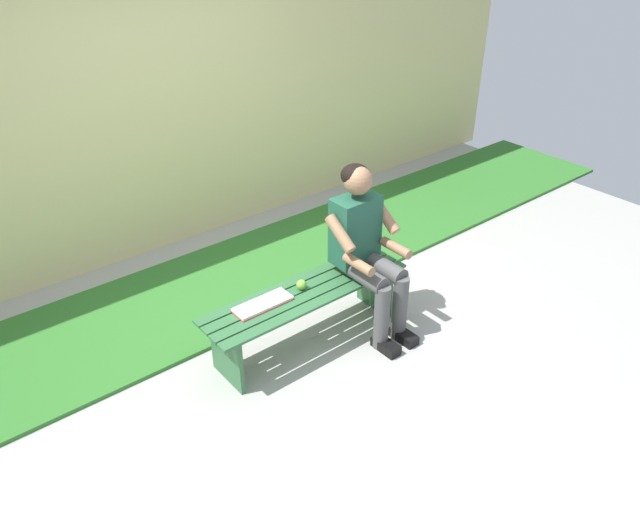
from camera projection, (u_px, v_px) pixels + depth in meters
name	position (u px, v px, depth m)	size (l,w,h in m)	color
ground_plane	(284.00, 503.00, 3.32)	(10.00, 7.00, 0.04)	#9E9E99
grass_strip	(235.00, 281.00, 5.13)	(9.00, 1.26, 0.03)	#2D6B28
brick_wall	(96.00, 91.00, 4.81)	(9.50, 0.24, 2.94)	#D1C684
bench_near	(307.00, 303.00, 4.31)	(1.57, 0.41, 0.44)	#2D6038
person_seated	(366.00, 245.00, 4.31)	(0.50, 0.69, 1.24)	#1E513D
apple	(301.00, 285.00, 4.25)	(0.07, 0.07, 0.07)	#72B738
book_open	(263.00, 304.00, 4.10)	(0.41, 0.16, 0.02)	white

